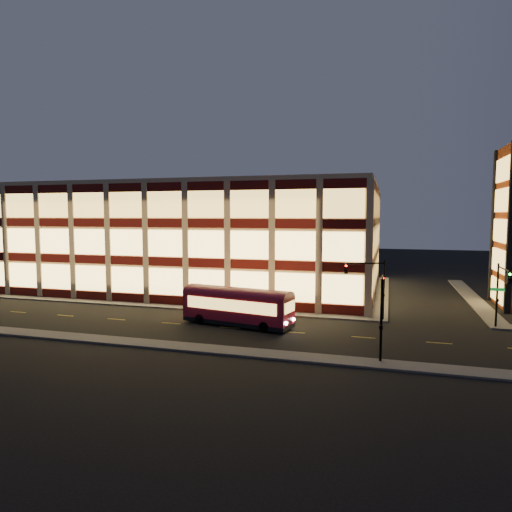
% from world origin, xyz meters
% --- Properties ---
extents(ground, '(200.00, 200.00, 0.00)m').
position_xyz_m(ground, '(0.00, 0.00, 0.00)').
color(ground, black).
rests_on(ground, ground).
extents(sidewalk_office_south, '(54.00, 2.00, 0.15)m').
position_xyz_m(sidewalk_office_south, '(-3.00, 1.00, 0.07)').
color(sidewalk_office_south, '#514F4C').
rests_on(sidewalk_office_south, ground).
extents(sidewalk_office_east, '(2.00, 30.00, 0.15)m').
position_xyz_m(sidewalk_office_east, '(23.00, 17.00, 0.07)').
color(sidewalk_office_east, '#514F4C').
rests_on(sidewalk_office_east, ground).
extents(sidewalk_tower_west, '(2.00, 30.00, 0.15)m').
position_xyz_m(sidewalk_tower_west, '(34.00, 17.00, 0.07)').
color(sidewalk_tower_west, '#514F4C').
rests_on(sidewalk_tower_west, ground).
extents(sidewalk_near, '(100.00, 2.00, 0.15)m').
position_xyz_m(sidewalk_near, '(0.00, -13.00, 0.07)').
color(sidewalk_near, '#514F4C').
rests_on(sidewalk_near, ground).
extents(office_building, '(50.45, 30.45, 14.50)m').
position_xyz_m(office_building, '(-2.91, 16.91, 7.25)').
color(office_building, tan).
rests_on(office_building, ground).
extents(traffic_signal_far, '(3.79, 1.87, 6.00)m').
position_xyz_m(traffic_signal_far, '(22.21, 0.24, 4.11)').
color(traffic_signal_far, black).
rests_on(traffic_signal_far, ground).
extents(traffic_signal_right, '(1.20, 4.37, 6.00)m').
position_xyz_m(traffic_signal_right, '(33.50, -0.62, 4.10)').
color(traffic_signal_right, black).
rests_on(traffic_signal_right, ground).
extents(traffic_signal_near, '(0.32, 4.45, 6.00)m').
position_xyz_m(traffic_signal_near, '(23.50, -11.03, 4.13)').
color(traffic_signal_near, black).
rests_on(traffic_signal_near, ground).
extents(trolley_bus, '(10.94, 4.66, 3.60)m').
position_xyz_m(trolley_bus, '(10.35, -4.88, 2.00)').
color(trolley_bus, maroon).
rests_on(trolley_bus, ground).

